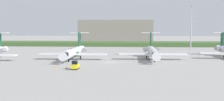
% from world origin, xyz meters
% --- Properties ---
extents(ground_plane, '(500.00, 500.00, 0.00)m').
position_xyz_m(ground_plane, '(0.00, 30.00, 0.00)').
color(ground_plane, '#9E9B96').
extents(grass_berm, '(320.00, 20.00, 2.37)m').
position_xyz_m(grass_berm, '(0.00, 79.27, 1.19)').
color(grass_berm, '#426033').
rests_on(grass_berm, ground).
extents(regional_jet_second, '(22.81, 31.00, 9.00)m').
position_xyz_m(regional_jet_second, '(-13.01, 8.04, 2.54)').
color(regional_jet_second, white).
rests_on(regional_jet_second, ground).
extents(regional_jet_third, '(22.81, 31.00, 9.00)m').
position_xyz_m(regional_jet_third, '(13.77, 9.90, 2.54)').
color(regional_jet_third, white).
rests_on(regional_jet_third, ground).
extents(antenna_mast, '(4.40, 0.50, 20.93)m').
position_xyz_m(antenna_mast, '(34.86, 50.16, 8.73)').
color(antenna_mast, '#B2B2B7').
rests_on(antenna_mast, ground).
extents(distant_hangar, '(50.37, 26.49, 15.93)m').
position_xyz_m(distant_hangar, '(-4.45, 112.06, 7.97)').
color(distant_hangar, gray).
rests_on(distant_hangar, ground).
extents(baggage_tug, '(1.72, 3.20, 2.30)m').
position_xyz_m(baggage_tug, '(-7.83, -15.19, 1.00)').
color(baggage_tug, yellow).
rests_on(baggage_tug, ground).
extents(safety_cone_front_marker, '(0.44, 0.44, 0.55)m').
position_xyz_m(safety_cone_front_marker, '(-13.51, -13.69, 0.28)').
color(safety_cone_front_marker, orange).
rests_on(safety_cone_front_marker, ground).
extents(safety_cone_mid_marker, '(0.44, 0.44, 0.55)m').
position_xyz_m(safety_cone_mid_marker, '(-10.43, -14.10, 0.28)').
color(safety_cone_mid_marker, orange).
rests_on(safety_cone_mid_marker, ground).
extents(safety_cone_rear_marker, '(0.44, 0.44, 0.55)m').
position_xyz_m(safety_cone_rear_marker, '(-7.19, -14.12, 0.28)').
color(safety_cone_rear_marker, orange).
rests_on(safety_cone_rear_marker, ground).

